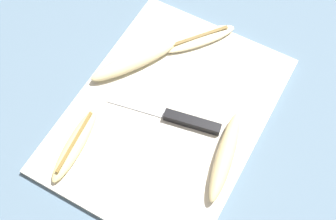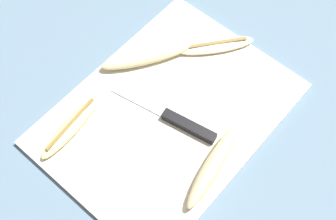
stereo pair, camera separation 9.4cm
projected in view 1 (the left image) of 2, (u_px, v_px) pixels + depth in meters
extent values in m
plane|color=slate|center=(168.00, 115.00, 0.96)|extent=(4.00, 4.00, 0.00)
cube|color=silver|center=(168.00, 114.00, 0.96)|extent=(0.50, 0.37, 0.01)
cube|color=black|center=(193.00, 120.00, 0.93)|extent=(0.04, 0.12, 0.02)
cube|color=#B7BABF|center=(137.00, 105.00, 0.96)|extent=(0.05, 0.13, 0.00)
ellipsoid|color=beige|center=(135.00, 60.00, 1.00)|extent=(0.20, 0.14, 0.03)
ellipsoid|color=#EDD689|center=(75.00, 144.00, 0.91)|extent=(0.17, 0.05, 0.02)
cube|color=olive|center=(74.00, 141.00, 0.90)|extent=(0.14, 0.02, 0.00)
ellipsoid|color=beige|center=(198.00, 39.00, 1.03)|extent=(0.16, 0.14, 0.02)
cube|color=olive|center=(199.00, 36.00, 1.02)|extent=(0.11, 0.09, 0.00)
ellipsoid|color=beige|center=(225.00, 156.00, 0.89)|extent=(0.19, 0.07, 0.04)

